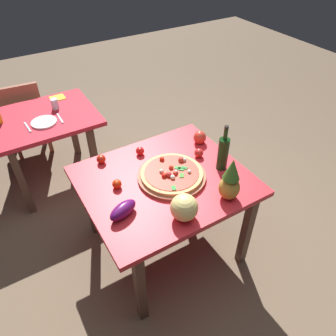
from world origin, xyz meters
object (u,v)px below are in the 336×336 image
dining_chair (24,114)px  pineapple_left (230,181)px  eggplant (123,210)px  tomato_beside_pepper (140,151)px  wine_bottle (223,153)px  pizza_board (172,176)px  tomato_by_bottle (199,153)px  tomato_at_corner (117,184)px  knife_utensil (60,118)px  napkin_folded (57,98)px  tomato_near_board (101,159)px  background_table (43,128)px  pizza (172,173)px  melon (184,208)px  bell_pepper (200,137)px  drinking_glass_water (55,104)px  dinner_plate (44,122)px  fork_utensil (28,127)px  display_table (164,188)px

dining_chair → pineapple_left: size_ratio=2.72×
eggplant → tomato_beside_pepper: eggplant is taller
wine_bottle → eggplant: bearing=-176.5°
pizza_board → tomato_by_bottle: bearing=18.1°
dining_chair → tomato_at_corner: (0.29, -1.81, 0.28)m
knife_utensil → napkin_folded: bearing=77.9°
tomato_beside_pepper → tomato_near_board: 0.30m
background_table → wine_bottle: wine_bottle is taller
pizza_board → napkin_folded: size_ratio=3.43×
background_table → tomato_at_corner: 1.23m
eggplant → knife_utensil: size_ratio=1.11×
wine_bottle → pizza: bearing=165.0°
melon → tomato_near_board: (-0.23, 0.76, -0.05)m
dining_chair → tomato_near_board: size_ratio=12.79×
eggplant → dining_chair: bearing=96.2°
tomato_by_bottle → tomato_beside_pepper: bearing=145.4°
tomato_near_board → napkin_folded: (0.01, 1.17, -0.03)m
melon → bell_pepper: size_ratio=1.57×
pineapple_left → melon: size_ratio=1.83×
wine_bottle → knife_utensil: (-0.80, 1.28, -0.13)m
eggplant → knife_utensil: 1.33m
tomato_at_corner → drinking_glass_water: bearing=92.2°
tomato_near_board → tomato_by_bottle: 0.73m
wine_bottle → tomato_by_bottle: wine_bottle is taller
pizza → eggplant: eggplant is taller
dining_chair → drinking_glass_water: size_ratio=8.80×
tomato_by_bottle → dinner_plate: size_ratio=0.31×
knife_utensil → fork_utensil: bearing=-179.0°
pizza → tomato_at_corner: bearing=164.7°
pizza → background_table: bearing=114.3°
pineapple_left → dinner_plate: 1.73m
dinner_plate → knife_utensil: (0.14, 0.00, -0.00)m
display_table → drinking_glass_water: 1.42m
pizza → tomato_near_board: pizza is taller
tomato_near_board → fork_utensil: size_ratio=0.37×
pizza_board → knife_utensil: size_ratio=2.67×
pizza → drinking_glass_water: (-0.42, 1.38, 0.01)m
dining_chair → tomato_by_bottle: dining_chair is taller
napkin_folded → tomato_by_bottle: bearing=-66.4°
bell_pepper → fork_utensil: bell_pepper is taller
pizza → melon: melon is taller
dining_chair → melon: melon is taller
background_table → wine_bottle: (0.95, -1.40, 0.25)m
bell_pepper → background_table: bearing=133.2°
display_table → napkin_folded: 1.59m
dining_chair → knife_utensil: 0.80m
pizza → knife_utensil: (-0.44, 1.18, -0.04)m
dining_chair → tomato_by_bottle: (0.96, -1.81, 0.29)m
background_table → melon: 1.73m
tomato_beside_pepper → tomato_by_bottle: (0.37, -0.25, 0.00)m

